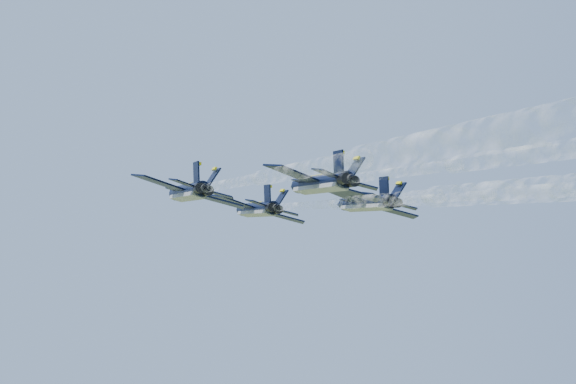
{
  "coord_description": "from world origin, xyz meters",
  "views": [
    {
      "loc": [
        4.03,
        -91.88,
        86.52
      ],
      "look_at": [
        -0.47,
        3.46,
        101.1
      ],
      "focal_mm": 50.0,
      "sensor_mm": 36.0,
      "label": 1
    }
  ],
  "objects_px": {
    "jet_slot": "(320,184)",
    "jet_lead": "(256,209)",
    "jet_right": "(365,203)",
    "jet_left": "(188,192)"
  },
  "relations": [
    {
      "from": "jet_left",
      "to": "jet_right",
      "type": "xyz_separation_m",
      "value": [
        20.35,
        10.25,
        0.0
      ]
    },
    {
      "from": "jet_lead",
      "to": "jet_slot",
      "type": "bearing_deg",
      "value": -90.91
    },
    {
      "from": "jet_right",
      "to": "jet_slot",
      "type": "bearing_deg",
      "value": -133.09
    },
    {
      "from": "jet_lead",
      "to": "jet_slot",
      "type": "height_order",
      "value": "same"
    },
    {
      "from": "jet_right",
      "to": "jet_slot",
      "type": "height_order",
      "value": "same"
    },
    {
      "from": "jet_slot",
      "to": "jet_lead",
      "type": "bearing_deg",
      "value": 89.09
    },
    {
      "from": "jet_lead",
      "to": "jet_right",
      "type": "xyz_separation_m",
      "value": [
        13.99,
        -5.13,
        0.0
      ]
    },
    {
      "from": "jet_lead",
      "to": "jet_left",
      "type": "relative_size",
      "value": 1.0
    },
    {
      "from": "jet_lead",
      "to": "jet_right",
      "type": "height_order",
      "value": "same"
    },
    {
      "from": "jet_lead",
      "to": "jet_left",
      "type": "distance_m",
      "value": 16.65
    }
  ]
}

